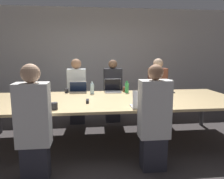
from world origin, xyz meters
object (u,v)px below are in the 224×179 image
at_px(laptop_far_center, 113,88).
at_px(person_near_left, 34,125).
at_px(bottle_far_center, 127,88).
at_px(cup_near_left, 54,106).
at_px(bottle_near_midright, 156,98).
at_px(bottle_far_midleft, 92,89).
at_px(stapler, 88,101).
at_px(laptop_far_right, 165,88).
at_px(laptop_near_midright, 143,103).
at_px(person_far_right, 157,91).
at_px(laptop_far_midleft, 78,89).
at_px(cup_near_midright, 157,104).
at_px(person_far_midleft, 77,92).
at_px(laptop_near_left, 33,105).
at_px(cup_far_midleft, 67,91).
at_px(cup_far_center, 125,89).
at_px(person_far_center, 113,92).
at_px(person_near_midright, 154,120).

xyz_separation_m(laptop_far_center, person_near_left, (-1.17, -1.79, -0.14)).
bearing_deg(bottle_far_center, cup_near_left, -136.60).
height_order(bottle_near_midright, bottle_far_midleft, bottle_near_midright).
height_order(bottle_near_midright, stapler, bottle_near_midright).
height_order(laptop_far_right, laptop_near_midright, laptop_near_midright).
bearing_deg(bottle_near_midright, person_near_left, -160.05).
height_order(bottle_far_center, person_far_right, person_far_right).
relative_size(laptop_far_midleft, stapler, 2.26).
bearing_deg(stapler, cup_near_midright, -17.36).
distance_m(cup_near_left, bottle_far_midleft, 1.28).
relative_size(laptop_far_midleft, person_far_midleft, 0.24).
relative_size(laptop_near_midright, laptop_near_left, 0.97).
distance_m(cup_near_midright, person_near_left, 1.77).
bearing_deg(cup_near_midright, cup_near_left, -179.68).
bearing_deg(cup_far_midleft, cup_near_left, -92.31).
bearing_deg(cup_near_midright, bottle_far_center, 102.03).
height_order(cup_far_center, person_near_left, person_near_left).
bearing_deg(cup_near_left, cup_far_center, 46.25).
bearing_deg(laptop_near_left, bottle_far_center, -140.97).
height_order(cup_near_midright, cup_far_midleft, cup_near_midright).
bearing_deg(laptop_near_left, bottle_far_midleft, -125.01).
height_order(person_far_center, laptop_near_midright, person_far_center).
bearing_deg(laptop_near_midright, cup_near_left, -3.18).
relative_size(laptop_far_right, laptop_far_midleft, 0.90).
bearing_deg(laptop_far_right, cup_far_center, 172.24).
relative_size(person_near_left, cup_far_midleft, 17.50).
distance_m(person_far_center, laptop_near_midright, 1.84).
bearing_deg(laptop_far_right, cup_near_left, -150.04).
bearing_deg(laptop_near_midright, cup_far_center, -88.58).
distance_m(laptop_near_midright, person_far_midleft, 2.06).
bearing_deg(cup_near_midright, laptop_far_midleft, 133.57).
xyz_separation_m(bottle_far_center, person_far_midleft, (-1.02, 0.51, -0.17)).
height_order(bottle_far_center, bottle_near_midright, bottle_near_midright).
height_order(person_far_center, laptop_near_left, person_far_center).
height_order(laptop_far_right, person_near_midright, person_near_midright).
bearing_deg(laptop_far_midleft, laptop_far_center, 0.36).
relative_size(person_far_right, cup_far_midleft, 17.46).
height_order(person_near_midright, cup_near_midright, person_near_midright).
xyz_separation_m(cup_near_left, stapler, (0.47, 0.37, -0.02)).
distance_m(cup_far_center, person_near_left, 2.28).
relative_size(person_near_midright, person_far_midleft, 0.99).
bearing_deg(person_far_midleft, person_far_right, 0.64).
bearing_deg(laptop_far_midleft, person_far_right, 13.42).
xyz_separation_m(cup_near_midright, stapler, (-1.05, 0.36, -0.02)).
bearing_deg(person_near_left, laptop_near_left, -76.55).
relative_size(laptop_far_right, laptop_near_midright, 0.89).
relative_size(cup_far_center, person_near_left, 0.07).
height_order(laptop_near_left, cup_near_left, laptop_near_left).
relative_size(person_far_center, cup_near_left, 14.41).
bearing_deg(laptop_far_right, person_far_center, 151.31).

